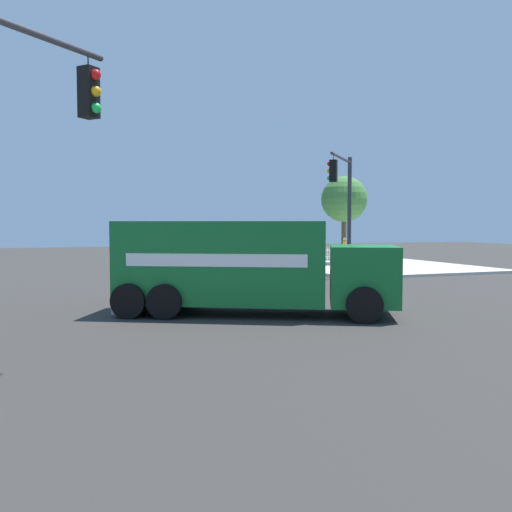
% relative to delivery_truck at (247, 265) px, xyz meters
% --- Properties ---
extents(ground_plane, '(100.00, 100.00, 0.00)m').
position_rel_delivery_truck_xyz_m(ground_plane, '(-0.63, -0.68, -1.45)').
color(ground_plane, '#33302D').
extents(sidewalk_corner_near, '(10.85, 10.85, 0.14)m').
position_rel_delivery_truck_xyz_m(sidewalk_corner_near, '(-13.12, -13.17, -1.38)').
color(sidewalk_corner_near, beige).
rests_on(sidewalk_corner_near, ground).
extents(delivery_truck, '(8.38, 5.96, 2.76)m').
position_rel_delivery_truck_xyz_m(delivery_truck, '(0.00, 0.00, 0.00)').
color(delivery_truck, '#146B2D').
rests_on(delivery_truck, ground).
extents(traffic_light_secondary, '(2.69, 3.06, 5.79)m').
position_rel_delivery_truck_xyz_m(traffic_light_secondary, '(-7.51, -7.65, 2.49)').
color(traffic_light_secondary, '#38383D').
rests_on(traffic_light_secondary, sidewalk_corner_near).
extents(pedestrian_near_corner, '(0.34, 0.49, 1.71)m').
position_rel_delivery_truck_xyz_m(pedestrian_near_corner, '(-11.58, -14.81, -0.34)').
color(pedestrian_near_corner, navy).
rests_on(pedestrian_near_corner, sidewalk_corner_near).
extents(picket_fence_run, '(5.86, 0.05, 0.95)m').
position_rel_delivery_truck_xyz_m(picket_fence_run, '(-13.12, -18.35, -0.83)').
color(picket_fence_run, white).
rests_on(picket_fence_run, sidewalk_corner_near).
extents(shade_tree_near, '(2.95, 2.95, 5.60)m').
position_rel_delivery_truck_xyz_m(shade_tree_near, '(-12.26, -16.17, 2.78)').
color(shade_tree_near, brown).
rests_on(shade_tree_near, sidewalk_corner_near).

